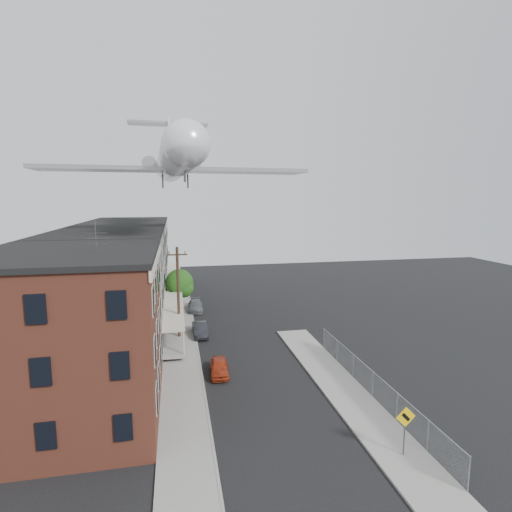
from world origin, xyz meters
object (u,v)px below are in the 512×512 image
Objects in this scene: car_mid at (200,329)px; airplane at (175,160)px; utility_pole at (178,294)px; street_tree at (181,284)px; warning_sign at (405,423)px; car_far at (195,306)px; car_near at (219,367)px.

car_mid is 0.13× the size of airplane.
utility_pole is 1.73× the size of street_tree.
street_tree is (0.33, 9.92, -1.22)m from utility_pole.
warning_sign is at bearing -59.52° from utility_pole.
car_mid is at bearing -64.39° from airplane.
utility_pole reaches higher than street_tree.
car_far is at bearing 68.32° from airplane.
street_tree is 14.29m from airplane.
airplane reaches higher than utility_pole.
street_tree is (-10.87, 28.95, 1.57)m from warning_sign.
street_tree is 1.25× the size of car_far.
utility_pole is at bearing -91.89° from street_tree.
warning_sign is at bearing -51.12° from car_near.
utility_pole is 4.81m from car_mid.
utility_pole is 2.16× the size of car_far.
car_far is at bearing 79.23° from utility_pole.
utility_pole is 2.63× the size of car_near.
airplane is at bearing 113.46° from car_mid.
airplane is (-1.92, -4.84, 16.49)m from car_far.
warning_sign is 22.25m from utility_pole.
utility_pole is at bearing -142.36° from car_mid.
car_near is 9.05m from car_mid.
airplane is at bearing 114.24° from warning_sign.
airplane is at bearing 89.22° from utility_pole.
car_far is (-0.88, 17.85, 0.02)m from car_near.
street_tree is at bearing 88.11° from utility_pole.
warning_sign is at bearing -69.42° from street_tree.
car_near is 0.89× the size of car_mid.
utility_pole is at bearing 114.84° from car_near.
street_tree reaches higher than car_near.
warning_sign is 30.96m from car_far.
airplane is at bearing 105.57° from car_near.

